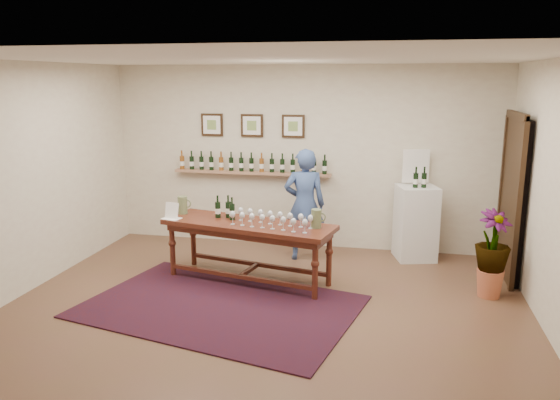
% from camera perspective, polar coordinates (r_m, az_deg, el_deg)
% --- Properties ---
extents(ground, '(6.00, 6.00, 0.00)m').
position_cam_1_polar(ground, '(6.45, -1.51, -11.13)').
color(ground, brown).
rests_on(ground, ground).
extents(room_shell, '(6.00, 6.00, 6.00)m').
position_cam_1_polar(room_shell, '(7.77, 17.12, 1.10)').
color(room_shell, beige).
rests_on(room_shell, ground).
extents(rug, '(3.42, 2.65, 0.02)m').
position_cam_1_polar(rug, '(6.48, -6.31, -10.99)').
color(rug, '#47100C').
rests_on(rug, ground).
extents(tasting_table, '(2.32, 1.16, 0.79)m').
position_cam_1_polar(tasting_table, '(7.03, -3.31, -3.29)').
color(tasting_table, '#3E160F').
rests_on(tasting_table, ground).
extents(table_glasses, '(1.33, 0.56, 0.18)m').
position_cam_1_polar(table_glasses, '(6.78, -0.91, -2.04)').
color(table_glasses, silver).
rests_on(table_glasses, tasting_table).
extents(table_bottles, '(0.30, 0.23, 0.29)m').
position_cam_1_polar(table_bottles, '(7.21, -5.61, -0.78)').
color(table_bottles, black).
rests_on(table_bottles, tasting_table).
extents(pitcher_left, '(0.18, 0.18, 0.24)m').
position_cam_1_polar(pitcher_left, '(7.54, -10.14, -0.52)').
color(pitcher_left, '#5E6A42').
rests_on(pitcher_left, tasting_table).
extents(pitcher_right, '(0.16, 0.16, 0.23)m').
position_cam_1_polar(pitcher_right, '(6.73, 3.81, -1.95)').
color(pitcher_right, '#5E6A42').
rests_on(pitcher_right, tasting_table).
extents(menu_card, '(0.27, 0.22, 0.21)m').
position_cam_1_polar(menu_card, '(7.31, -11.25, -1.09)').
color(menu_card, white).
rests_on(menu_card, tasting_table).
extents(display_pedestal, '(0.66, 0.66, 1.08)m').
position_cam_1_polar(display_pedestal, '(8.18, 13.99, -2.32)').
color(display_pedestal, silver).
rests_on(display_pedestal, ground).
extents(pedestal_bottles, '(0.30, 0.15, 0.29)m').
position_cam_1_polar(pedestal_bottles, '(7.95, 14.42, 2.28)').
color(pedestal_bottles, black).
rests_on(pedestal_bottles, display_pedestal).
extents(info_sign, '(0.38, 0.12, 0.54)m').
position_cam_1_polar(info_sign, '(8.18, 14.02, 3.46)').
color(info_sign, white).
rests_on(info_sign, display_pedestal).
extents(potted_plant, '(0.68, 0.68, 0.93)m').
position_cam_1_polar(potted_plant, '(7.03, 21.27, -5.26)').
color(potted_plant, '#B55D3C').
rests_on(potted_plant, ground).
extents(person, '(0.66, 0.49, 1.63)m').
position_cam_1_polar(person, '(7.86, 2.58, -0.50)').
color(person, '#374E82').
rests_on(person, ground).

